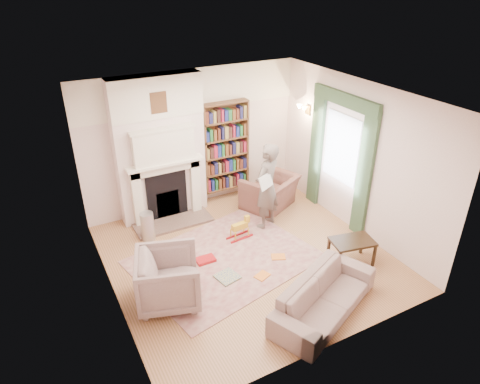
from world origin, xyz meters
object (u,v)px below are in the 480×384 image
armchair_left (169,279)px  sofa (324,297)px  paraffin_heater (148,226)px  rocking_horse (240,228)px  man_reading (267,186)px  bookcase (225,147)px  armchair_reading (270,192)px  coffee_table (351,252)px

armchair_left → sofa: size_ratio=0.48×
armchair_left → paraffin_heater: armchair_left is taller
armchair_left → rocking_horse: (1.70, 0.99, -0.20)m
man_reading → armchair_left: bearing=-0.9°
bookcase → armchair_left: bookcase is taller
bookcase → armchair_reading: bearing=-52.3°
man_reading → coffee_table: bearing=84.0°
armchair_reading → rocking_horse: bearing=9.1°
sofa → man_reading: size_ratio=1.12×
bookcase → sofa: (-0.31, -3.81, -0.90)m
sofa → rocking_horse: size_ratio=3.93×
bookcase → coffee_table: size_ratio=2.64×
bookcase → paraffin_heater: bearing=-158.0°
sofa → rocking_horse: 2.26m
sofa → man_reading: (0.48, 2.41, 0.57)m
armchair_left → rocking_horse: armchair_left is taller
armchair_reading → armchair_left: bearing=6.5°
coffee_table → armchair_reading: bearing=106.9°
bookcase → sofa: bearing=-94.7°
man_reading → paraffin_heater: size_ratio=3.07×
sofa → man_reading: man_reading is taller
armchair_left → coffee_table: (3.01, -0.54, -0.19)m
armchair_reading → armchair_left: (-2.81, -1.75, 0.08)m
armchair_left → rocking_horse: size_ratio=1.89×
bookcase → coffee_table: bearing=-75.3°
armchair_left → paraffin_heater: size_ratio=1.66×
paraffin_heater → armchair_left: bearing=-96.9°
man_reading → armchair_reading: bearing=-153.7°
bookcase → paraffin_heater: bookcase is taller
bookcase → sofa: bookcase is taller
coffee_table → paraffin_heater: size_ratio=1.27×
bookcase → coffee_table: 3.34m
sofa → man_reading: bearing=55.1°
bookcase → rocking_horse: bookcase is taller
coffee_table → rocking_horse: size_ratio=1.45×
coffee_table → bookcase: bearing=116.7°
bookcase → rocking_horse: (-0.49, -1.56, -0.96)m
rocking_horse → bookcase: bearing=66.4°
coffee_table → armchair_left: bearing=-178.3°
sofa → rocking_horse: (-0.18, 2.25, -0.06)m
man_reading → rocking_horse: man_reading is taller
bookcase → sofa: size_ratio=0.97×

